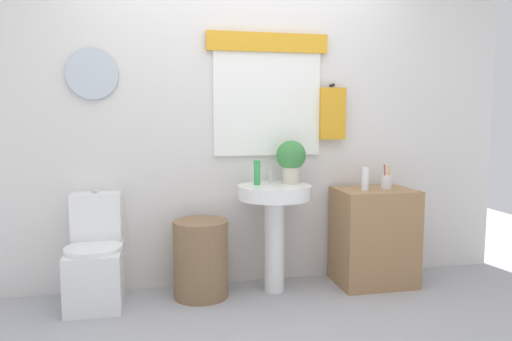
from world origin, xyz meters
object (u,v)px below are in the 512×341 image
at_px(laundry_hamper, 201,259).
at_px(potted_plant, 291,158).
at_px(pedestal_sink, 274,211).
at_px(toothbrush_cup, 386,182).
at_px(wooden_cabinet, 374,236).
at_px(toilet, 96,262).
at_px(lotion_bottle, 365,179).
at_px(soap_bottle, 257,173).

relative_size(laundry_hamper, potted_plant, 1.72).
height_order(pedestal_sink, toothbrush_cup, toothbrush_cup).
bearing_deg(wooden_cabinet, toothbrush_cup, 11.00).
xyz_separation_m(laundry_hamper, potted_plant, (0.68, 0.06, 0.70)).
xyz_separation_m(toilet, lotion_bottle, (1.95, -0.08, 0.53)).
xyz_separation_m(toilet, laundry_hamper, (0.72, -0.04, -0.01)).
bearing_deg(potted_plant, soap_bottle, -177.80).
distance_m(toilet, pedestal_sink, 1.30).
relative_size(laundry_hamper, wooden_cabinet, 0.75).
bearing_deg(lotion_bottle, wooden_cabinet, 21.52).
bearing_deg(toilet, soap_bottle, 0.72).
height_order(soap_bottle, toothbrush_cup, soap_bottle).
height_order(toilet, lotion_bottle, lotion_bottle).
distance_m(toilet, soap_bottle, 1.29).
bearing_deg(toilet, potted_plant, 0.99).
relative_size(toilet, wooden_cabinet, 1.04).
relative_size(pedestal_sink, potted_plant, 2.46).
xyz_separation_m(laundry_hamper, soap_bottle, (0.42, 0.05, 0.61)).
height_order(pedestal_sink, potted_plant, potted_plant).
bearing_deg(potted_plant, wooden_cabinet, -5.27).
distance_m(pedestal_sink, potted_plant, 0.41).
bearing_deg(lotion_bottle, toothbrush_cup, 16.40).
distance_m(laundry_hamper, wooden_cabinet, 1.34).
xyz_separation_m(wooden_cabinet, toothbrush_cup, (0.10, 0.02, 0.42)).
relative_size(wooden_cabinet, potted_plant, 2.30).
xyz_separation_m(soap_bottle, potted_plant, (0.26, 0.01, 0.10)).
distance_m(laundry_hamper, soap_bottle, 0.74).
xyz_separation_m(potted_plant, toothbrush_cup, (0.75, -0.04, -0.19)).
relative_size(potted_plant, toothbrush_cup, 1.74).
distance_m(pedestal_sink, toothbrush_cup, 0.91).
bearing_deg(pedestal_sink, wooden_cabinet, 0.00).
bearing_deg(toothbrush_cup, wooden_cabinet, -169.00).
distance_m(soap_bottle, toothbrush_cup, 1.02).
relative_size(laundry_hamper, soap_bottle, 3.09).
bearing_deg(soap_bottle, laundry_hamper, -173.26).
xyz_separation_m(laundry_hamper, wooden_cabinet, (1.33, 0.00, 0.09)).
height_order(laundry_hamper, soap_bottle, soap_bottle).
bearing_deg(potted_plant, pedestal_sink, -156.80).
xyz_separation_m(toilet, potted_plant, (1.40, 0.02, 0.69)).
distance_m(lotion_bottle, toothbrush_cup, 0.21).
distance_m(pedestal_sink, soap_bottle, 0.31).
bearing_deg(lotion_bottle, soap_bottle, 173.65).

